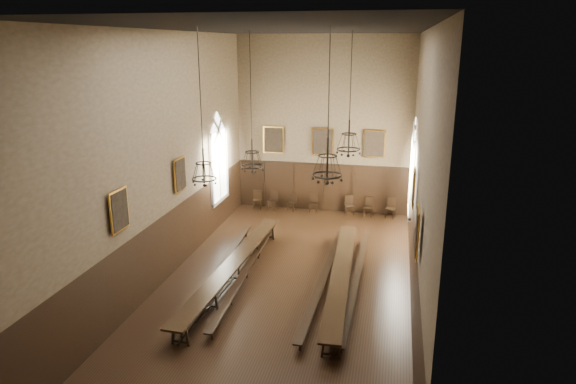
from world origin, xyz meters
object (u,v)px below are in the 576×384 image
(table_right, at_px, (341,280))
(chandelier_back_left, at_px, (252,158))
(chandelier_front_left, at_px, (204,168))
(bench_left_outer, at_px, (220,271))
(chair_7, at_px, (390,212))
(chandelier_front_right, at_px, (327,166))
(chair_1, at_px, (273,204))
(chair_5, at_px, (349,209))
(chair_0, at_px, (257,203))
(bench_left_inner, at_px, (247,272))
(bench_right_outer, at_px, (356,282))
(bench_right_inner, at_px, (324,279))
(table_left, at_px, (234,271))
(chair_6, at_px, (369,210))
(chandelier_back_right, at_px, (349,142))
(chair_3, at_px, (313,207))
(chair_2, at_px, (292,206))

(table_right, distance_m, chandelier_back_left, 5.82)
(chandelier_front_left, bearing_deg, bench_left_outer, 101.36)
(chair_7, relative_size, chandelier_front_left, 0.22)
(chandelier_front_right, bearing_deg, chair_1, 112.02)
(chair_5, bearing_deg, chair_0, 162.95)
(bench_left_inner, height_order, chair_0, chair_0)
(table_right, xyz_separation_m, chandelier_back_left, (-3.83, 2.06, 3.87))
(bench_left_inner, xyz_separation_m, bench_right_outer, (4.10, 0.02, -0.00))
(bench_right_inner, bearing_deg, chandelier_back_left, 149.73)
(table_right, xyz_separation_m, bench_right_inner, (-0.64, 0.20, -0.10))
(table_left, distance_m, chair_1, 8.67)
(chair_6, bearing_deg, chandelier_back_left, -113.67)
(chair_0, height_order, chandelier_back_left, chandelier_back_left)
(chair_7, height_order, chandelier_back_right, chandelier_back_right)
(bench_left_inner, relative_size, chair_0, 9.43)
(bench_left_inner, height_order, chair_3, chair_3)
(chair_0, bearing_deg, chandelier_back_left, -85.39)
(chair_0, bearing_deg, chandelier_front_left, -92.50)
(bench_left_inner, xyz_separation_m, chair_7, (5.14, 8.28, 0.05))
(chair_1, distance_m, chandelier_back_right, 8.66)
(chair_2, distance_m, chair_5, 3.06)
(chandelier_back_right, height_order, chandelier_front_left, same)
(table_right, relative_size, chair_2, 10.66)
(table_left, bearing_deg, bench_left_inner, 37.58)
(chair_7, xyz_separation_m, chandelier_front_left, (-5.67, -10.81, 4.54))
(table_left, relative_size, chandelier_front_right, 2.24)
(table_left, height_order, chair_0, chair_0)
(bench_right_inner, bearing_deg, bench_left_outer, -178.19)
(bench_right_inner, distance_m, chandelier_front_right, 5.32)
(bench_right_inner, height_order, chair_1, chair_1)
(chair_5, bearing_deg, bench_left_inner, -128.24)
(table_left, distance_m, bench_right_inner, 3.37)
(chair_5, xyz_separation_m, chandelier_back_right, (0.39, -5.88, 4.59))
(chair_6, bearing_deg, chair_5, -175.22)
(bench_right_inner, xyz_separation_m, chair_1, (-3.96, 8.32, 0.04))
(table_right, xyz_separation_m, chair_7, (1.56, 8.47, -0.06))
(chair_0, bearing_deg, chair_1, -5.86)
(bench_right_outer, distance_m, chair_0, 10.19)
(table_right, distance_m, bench_right_outer, 0.57)
(table_right, xyz_separation_m, chair_6, (0.46, 8.48, -0.07))
(chair_0, distance_m, chandelier_back_right, 9.10)
(chair_1, relative_size, chair_6, 1.01)
(chair_3, xyz_separation_m, chandelier_back_right, (2.30, -5.90, 4.61))
(table_right, relative_size, bench_right_inner, 1.02)
(bench_left_inner, xyz_separation_m, chair_6, (4.03, 8.28, 0.04))
(bench_right_outer, distance_m, chandelier_front_right, 5.39)
(bench_right_inner, relative_size, chair_1, 9.14)
(chandelier_back_left, bearing_deg, chair_5, 63.07)
(chair_1, distance_m, chair_5, 4.07)
(bench_right_inner, bearing_deg, chair_6, 82.45)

